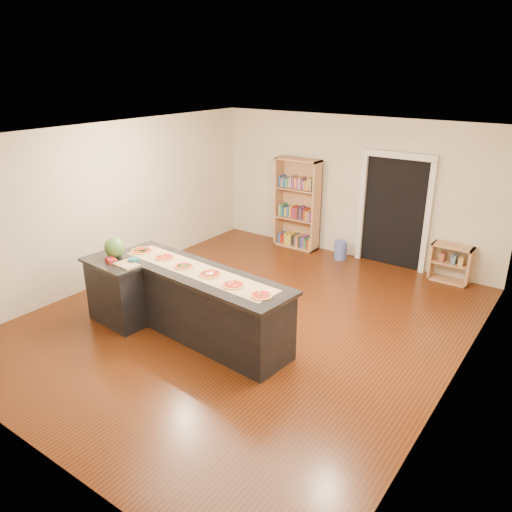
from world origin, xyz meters
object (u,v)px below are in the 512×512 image
Objects in this scene: kitchen_island at (198,303)px; watermelon at (115,248)px; side_counter at (122,290)px; bookshelf at (297,204)px; waste_bin at (341,250)px; low_shelf at (451,263)px.

kitchen_island is 9.78× the size of watermelon.
bookshelf is at bearing 89.40° from side_counter.
bookshelf is 5.04× the size of waste_bin.
side_counter is 2.68× the size of waste_bin.
watermelon is at bearing -162.01° from kitchen_island.
bookshelf is 6.13× the size of watermelon.
watermelon is at bearing -130.84° from low_shelf.
side_counter reaches higher than waste_bin.
low_shelf is 1.85× the size of waste_bin.
kitchen_island is 3.95m from waste_bin.
bookshelf is at bearing 106.06° from kitchen_island.
watermelon reaches higher than kitchen_island.
bookshelf reaches higher than waste_bin.
kitchen_island and side_counter have the same top height.
kitchen_island is 1.60× the size of bookshelf.
kitchen_island reaches higher than low_shelf.
kitchen_island is at bearing -94.69° from waste_bin.
watermelon is at bearing 165.96° from side_counter.
waste_bin is (1.11, -0.11, -0.76)m from bookshelf.
waste_bin is at bearing -176.52° from low_shelf.
low_shelf is at bearing 55.39° from side_counter.
waste_bin is at bearing -5.61° from bookshelf.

